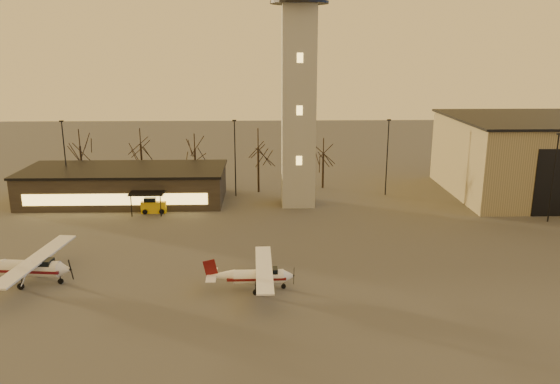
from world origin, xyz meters
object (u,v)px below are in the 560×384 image
at_px(terminal, 125,185).
at_px(service_cart, 154,206).
at_px(control_tower, 299,72).
at_px(cessna_rear, 33,271).
at_px(cessna_front, 260,279).

height_order(terminal, service_cart, terminal).
relative_size(control_tower, service_cart, 10.90).
bearing_deg(service_cart, terminal, 130.67).
distance_m(control_tower, service_cart, 23.63).
height_order(control_tower, cessna_rear, control_tower).
relative_size(cessna_rear, service_cart, 3.91).
height_order(cessna_front, cessna_rear, cessna_rear).
height_order(control_tower, service_cart, control_tower).
bearing_deg(terminal, control_tower, -5.15).
xyz_separation_m(control_tower, cessna_front, (-4.57, -24.89, -15.40)).
distance_m(terminal, cessna_rear, 25.25).
bearing_deg(cessna_front, control_tower, 78.34).
distance_m(control_tower, terminal, 26.24).
distance_m(control_tower, cessna_front, 29.62).
xyz_separation_m(cessna_front, service_cart, (-12.91, 21.89, -0.21)).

